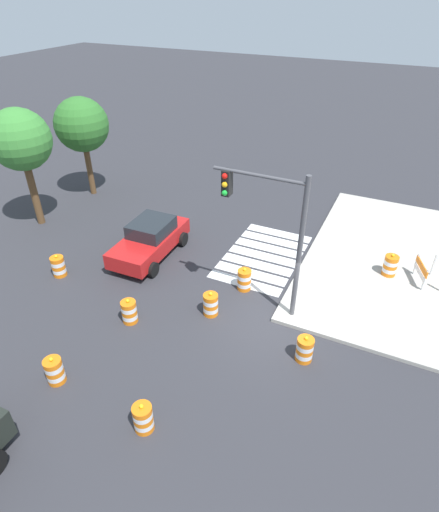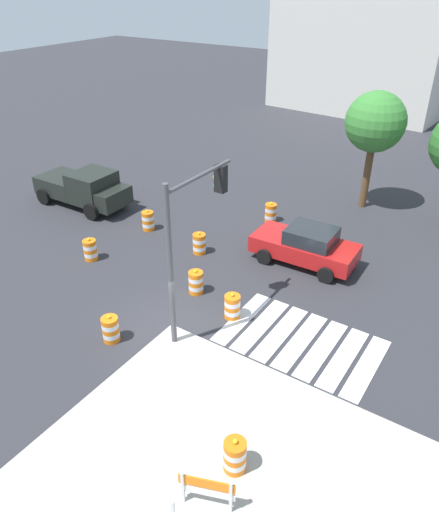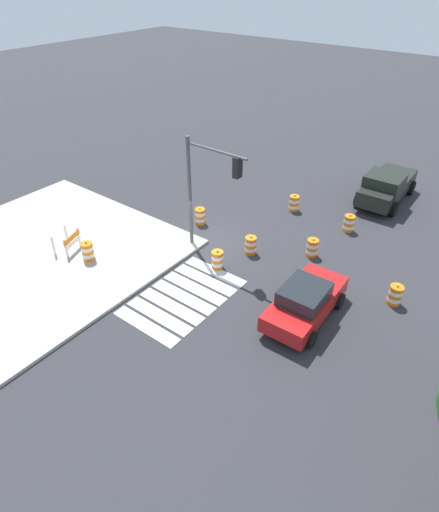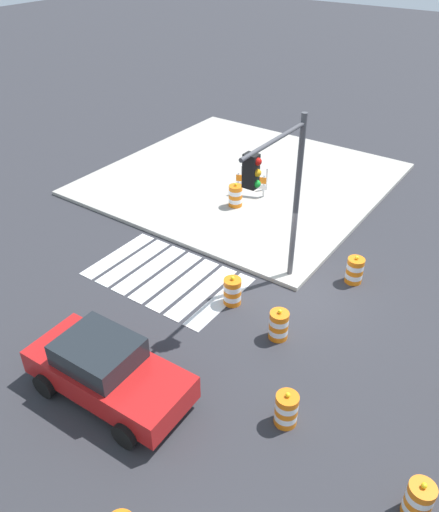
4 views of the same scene
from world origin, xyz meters
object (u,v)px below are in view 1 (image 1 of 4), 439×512
Objects in this scene: traffic_barrel_crosswalk_end at (129,312)px; traffic_light_pole at (269,219)px; sports_car at (150,239)px; traffic_barrel_on_sidewalk at (390,265)px; traffic_barrel_far_curb at (305,349)px; traffic_barrel_opposite_curb at (244,280)px; traffic_barrel_median_far at (58,266)px; traffic_barrel_median_near at (211,304)px; traffic_barrel_lane_center at (143,418)px; street_tree_streetside_near at (82,125)px; street_tree_streetside_mid at (20,141)px; construction_barricade at (425,270)px; traffic_barrel_near_corner at (55,371)px.

traffic_light_pole is at bearing -56.34° from traffic_barrel_crosswalk_end.
sports_car reaches higher than traffic_barrel_on_sidewalk.
traffic_barrel_opposite_curb is (2.68, 3.26, 0.00)m from traffic_barrel_far_curb.
sports_car is at bearing 68.24° from traffic_barrel_far_curb.
traffic_barrel_far_curb is (-0.18, -10.71, 0.00)m from traffic_barrel_median_far.
traffic_barrel_on_sidewalk is at bearing -47.26° from traffic_barrel_median_near.
street_tree_streetside_near is at bearing 44.24° from traffic_barrel_lane_center.
street_tree_streetside_mid reaches higher than traffic_barrel_median_near.
street_tree_streetside_near is (7.34, 14.79, 3.53)m from traffic_barrel_far_curb.
traffic_barrel_on_sidewalk is (5.31, -5.74, 0.15)m from traffic_barrel_median_near.
sports_car is 4.86m from traffic_barrel_opposite_curb.
traffic_barrel_crosswalk_end and traffic_barrel_median_near have the same top height.
traffic_barrel_lane_center is at bearing -174.86° from traffic_barrel_median_near.
traffic_barrel_crosswalk_end is 0.19× the size of street_tree_streetside_near.
construction_barricade is (3.38, -6.50, 0.27)m from traffic_barrel_opposite_curb.
traffic_barrel_median_near is 8.84m from construction_barricade.
traffic_barrel_near_corner is at bearing -138.03° from traffic_barrel_median_far.
street_tree_streetside_mid reaches higher than traffic_barrel_lane_center.
traffic_light_pole is (1.15, -1.67, 3.46)m from traffic_barrel_median_near.
street_tree_streetside_near reaches higher than traffic_barrel_median_far.
traffic_barrel_median_near is 7.82m from traffic_barrel_on_sidewalk.
traffic_barrel_on_sidewalk is at bearing -57.27° from traffic_barrel_opposite_curb.
traffic_barrel_near_corner and traffic_barrel_median_far have the same top height.
sports_car is at bearing -90.84° from street_tree_streetside_mid.
traffic_barrel_on_sidewalk is 0.19× the size of traffic_light_pole.
traffic_barrel_near_corner is (-7.42, -1.31, -0.36)m from sports_car.
traffic_barrel_on_sidewalk is 0.71× the size of construction_barricade.
traffic_barrel_near_corner is 1.00× the size of traffic_barrel_far_curb.
traffic_barrel_far_curb is 5.54m from traffic_barrel_lane_center.
traffic_barrel_opposite_curb is at bearing -93.17° from street_tree_streetside_mid.
traffic_barrel_median_near is 6.93m from traffic_barrel_median_far.
sports_car is at bearing 83.54° from traffic_barrel_opposite_curb.
traffic_barrel_median_near is 1.00× the size of traffic_barrel_lane_center.
traffic_barrel_on_sidewalk is 0.18× the size of street_tree_streetside_mid.
construction_barricade is at bearing -28.21° from traffic_barrel_far_curb.
traffic_barrel_crosswalk_end is 1.00× the size of traffic_barrel_far_curb.
traffic_barrel_on_sidewalk is (6.02, -1.94, 0.15)m from traffic_barrel_far_curb.
sports_car is 4.04m from traffic_barrel_median_far.
traffic_barrel_far_curb is at bearing -116.38° from street_tree_streetside_near.
traffic_barrel_median_far is 8.96m from street_tree_streetside_near.
traffic_light_pole is 13.80m from street_tree_streetside_near.
traffic_barrel_lane_center is 7.28m from traffic_light_pole.
traffic_barrel_near_corner and traffic_barrel_median_near have the same top height.
street_tree_streetside_near is at bearing 58.94° from traffic_barrel_median_near.
traffic_barrel_on_sidewalk reaches higher than traffic_barrel_median_near.
traffic_barrel_crosswalk_end is 4.71m from traffic_barrel_opposite_curb.
traffic_barrel_on_sidewalk reaches higher than construction_barricade.
traffic_barrel_on_sidewalk is at bearing -80.90° from street_tree_streetside_mid.
traffic_barrel_median_near is at bearing 5.14° from traffic_barrel_lane_center.
street_tree_streetside_mid reaches higher than traffic_barrel_median_far.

